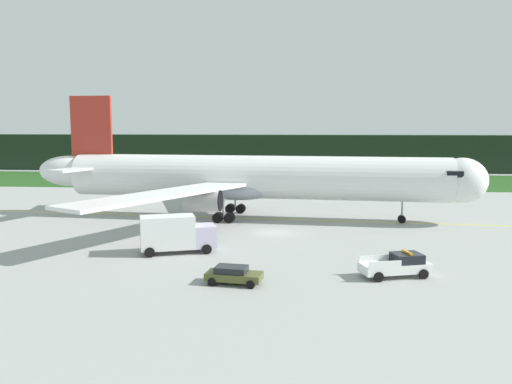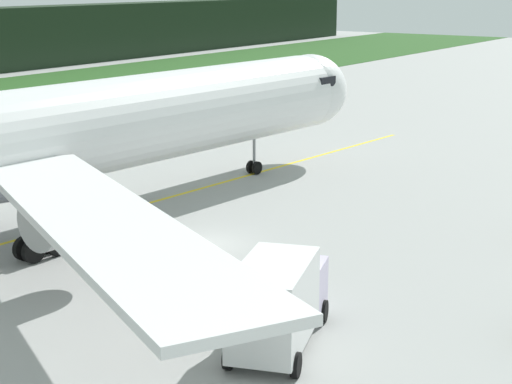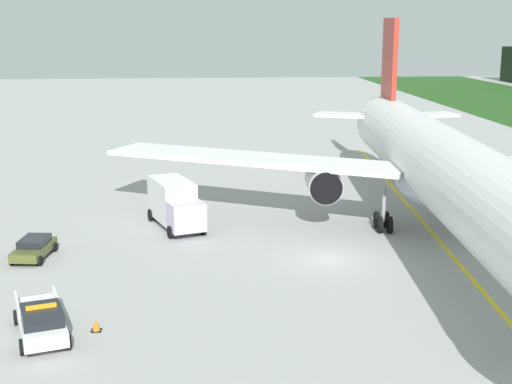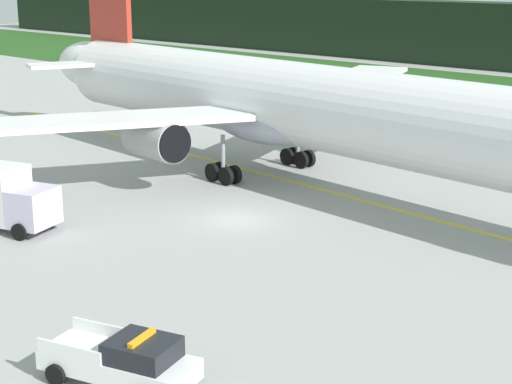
{
  "view_description": "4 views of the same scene",
  "coord_description": "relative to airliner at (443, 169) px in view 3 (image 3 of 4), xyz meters",
  "views": [
    {
      "loc": [
        3.23,
        -55.86,
        11.62
      ],
      "look_at": [
        -2.81,
        8.89,
        3.24
      ],
      "focal_mm": 37.03,
      "sensor_mm": 36.0,
      "label": 1
    },
    {
      "loc": [
        -33.33,
        -25.84,
        13.33
      ],
      "look_at": [
        1.4,
        -2.17,
        2.77
      ],
      "focal_mm": 60.29,
      "sensor_mm": 36.0,
      "label": 2
    },
    {
      "loc": [
        42.96,
        -8.08,
        14.61
      ],
      "look_at": [
        2.03,
        -4.72,
        5.0
      ],
      "focal_mm": 50.33,
      "sensor_mm": 36.0,
      "label": 3
    },
    {
      "loc": [
        30.37,
        -30.43,
        13.39
      ],
      "look_at": [
        3.73,
        -2.28,
        2.75
      ],
      "focal_mm": 57.0,
      "sensor_mm": 36.0,
      "label": 4
    }
  ],
  "objects": [
    {
      "name": "ground",
      "position": [
        3.35,
        -8.45,
        -5.06
      ],
      "size": [
        320.0,
        320.0,
        0.0
      ],
      "primitive_type": "plane",
      "color": "#9B9C99"
    },
    {
      "name": "apron_cone",
      "position": [
        13.19,
        -21.65,
        -4.75
      ],
      "size": [
        0.51,
        0.51,
        0.64
      ],
      "color": "black",
      "rests_on": "ground"
    },
    {
      "name": "staff_car",
      "position": [
        1.44,
        -27.12,
        -4.36
      ],
      "size": [
        4.28,
        2.41,
        1.3
      ],
      "color": "#4B5125",
      "rests_on": "ground"
    },
    {
      "name": "catering_truck",
      "position": [
        -5.05,
        -18.3,
        -3.25
      ],
      "size": [
        7.12,
        4.5,
        3.59
      ],
      "color": "silver",
      "rests_on": "ground"
    },
    {
      "name": "taxiway_centerline_main",
      "position": [
        0.58,
        -0.04,
        -5.05
      ],
      "size": [
        73.72,
        5.88,
        0.01
      ],
      "primitive_type": "cube",
      "rotation": [
        0.0,
        0.0,
        -0.08
      ],
      "color": "yellow",
      "rests_on": "ground"
    },
    {
      "name": "ops_pickup_truck",
      "position": [
        13.75,
        -24.14,
        -4.15
      ],
      "size": [
        5.71,
        3.49,
        1.94
      ],
      "color": "white",
      "rests_on": "ground"
    },
    {
      "name": "airliner",
      "position": [
        0.0,
        0.0,
        0.0
      ],
      "size": [
        56.11,
        49.11,
        15.21
      ],
      "color": "white",
      "rests_on": "ground"
    }
  ]
}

